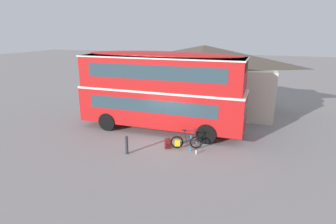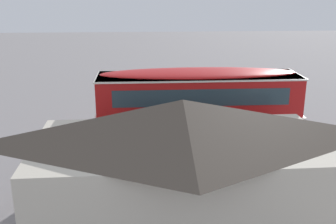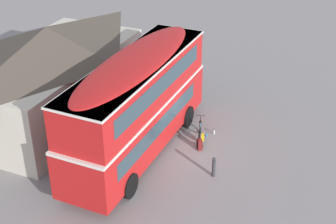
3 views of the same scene
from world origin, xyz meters
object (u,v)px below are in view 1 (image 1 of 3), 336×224
object	(u,v)px
backpack_on_ground	(168,143)
kerb_bollard	(127,145)
double_decker_bus	(161,88)
touring_bicycle	(185,142)
water_bottle_blue_sports	(190,149)
water_bottle_clear_plastic	(196,152)

from	to	relation	value
backpack_on_ground	kerb_bollard	bearing A→B (deg)	-142.62
double_decker_bus	touring_bicycle	world-z (taller)	double_decker_bus
backpack_on_ground	kerb_bollard	distance (m)	2.15
backpack_on_ground	water_bottle_blue_sports	size ratio (longest dim) A/B	2.78
kerb_bollard	water_bottle_blue_sports	bearing A→B (deg)	25.48
backpack_on_ground	water_bottle_blue_sports	xyz separation A→B (m)	(1.21, 0.09, -0.20)
backpack_on_ground	double_decker_bus	bearing A→B (deg)	117.37
kerb_bollard	touring_bicycle	bearing A→B (deg)	32.01
double_decker_bus	water_bottle_clear_plastic	distance (m)	4.72
touring_bicycle	backpack_on_ground	world-z (taller)	touring_bicycle
double_decker_bus	touring_bicycle	size ratio (longest dim) A/B	6.15
double_decker_bus	kerb_bollard	world-z (taller)	double_decker_bus
backpack_on_ground	water_bottle_clear_plastic	distance (m)	1.60
touring_bicycle	water_bottle_clear_plastic	bearing A→B (deg)	-34.15
water_bottle_clear_plastic	kerb_bollard	bearing A→B (deg)	-160.96
double_decker_bus	water_bottle_blue_sports	world-z (taller)	double_decker_bus
water_bottle_clear_plastic	touring_bicycle	bearing A→B (deg)	145.85
touring_bicycle	backpack_on_ground	xyz separation A→B (m)	(-0.88, -0.31, -0.07)
water_bottle_blue_sports	kerb_bollard	xyz separation A→B (m)	(-2.92, -1.39, 0.40)
backpack_on_ground	water_bottle_clear_plastic	bearing A→B (deg)	-6.07
touring_bicycle	water_bottle_clear_plastic	size ratio (longest dim) A/B	6.51
touring_bicycle	water_bottle_clear_plastic	world-z (taller)	touring_bicycle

